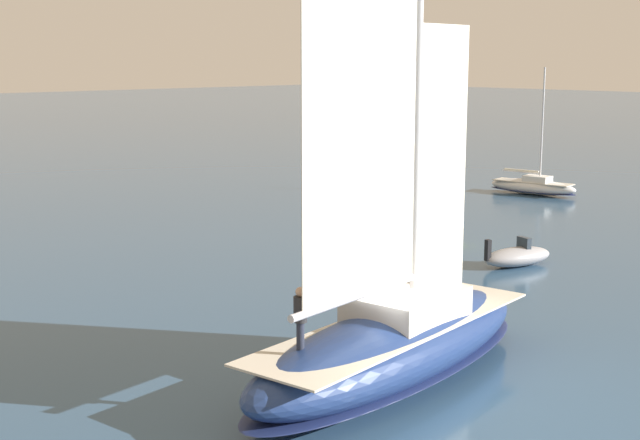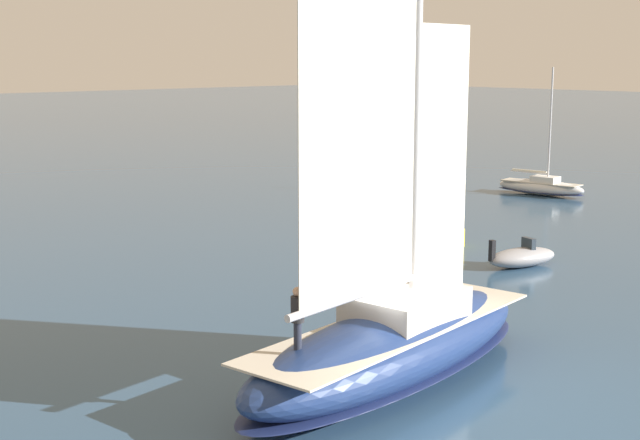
{
  "view_description": "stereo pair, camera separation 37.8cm",
  "coord_description": "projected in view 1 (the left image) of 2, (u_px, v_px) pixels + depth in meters",
  "views": [
    {
      "loc": [
        -17.79,
        -15.8,
        8.93
      ],
      "look_at": [
        0.0,
        3.0,
        4.18
      ],
      "focal_mm": 50.0,
      "sensor_mm": 36.0,
      "label": 1
    },
    {
      "loc": [
        -17.51,
        -16.05,
        8.93
      ],
      "look_at": [
        0.0,
        3.0,
        4.18
      ],
      "focal_mm": 50.0,
      "sensor_mm": 36.0,
      "label": 2
    }
  ],
  "objects": [
    {
      "name": "ground_plane",
      "position": [
        394.0,
        381.0,
        24.92
      ],
      "size": [
        400.0,
        400.0,
        0.0
      ],
      "primitive_type": "plane",
      "color": "#2D4C6B"
    },
    {
      "name": "channel_buoy",
      "position": [
        448.0,
        229.0,
        42.62
      ],
      "size": [
        1.11,
        1.11,
        2.01
      ],
      "color": "yellow",
      "rests_on": "ground"
    },
    {
      "name": "motor_tender",
      "position": [
        517.0,
        256.0,
        38.49
      ],
      "size": [
        3.68,
        2.21,
        1.32
      ],
      "color": "#99999E",
      "rests_on": "ground"
    },
    {
      "name": "sailboat_moored_mid_channel",
      "position": [
        533.0,
        186.0,
        58.53
      ],
      "size": [
        2.5,
        6.18,
        8.27
      ],
      "color": "silver",
      "rests_on": "ground"
    },
    {
      "name": "sailboat_main",
      "position": [
        395.0,
        337.0,
        24.71
      ],
      "size": [
        12.4,
        5.01,
        16.55
      ],
      "color": "navy",
      "rests_on": "ground"
    }
  ]
}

